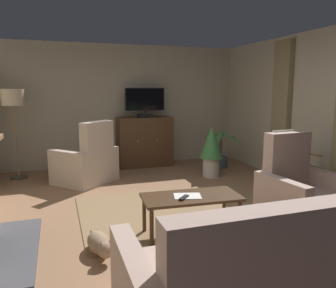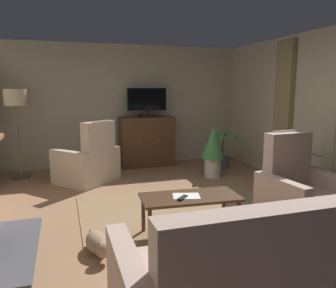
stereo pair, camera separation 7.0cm
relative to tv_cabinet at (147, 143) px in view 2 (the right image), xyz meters
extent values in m
cube|color=#936B4C|center=(-0.37, -2.91, -0.53)|extent=(5.69, 7.01, 0.04)
cube|color=#B2A88E|center=(-0.37, 0.35, 0.78)|extent=(5.69, 0.10, 2.58)
cube|color=#8E7F56|center=(2.11, -1.75, 0.91)|extent=(0.10, 0.44, 2.17)
cube|color=#8E704C|center=(-0.22, -2.75, -0.50)|extent=(2.69, 1.91, 0.01)
cube|color=#4C4C51|center=(-2.27, -3.34, -0.49)|extent=(0.50, 1.55, 0.04)
cube|color=#352315|center=(0.00, 0.00, -0.48)|extent=(1.09, 0.41, 0.06)
cube|color=#4C331E|center=(0.00, 0.00, 0.02)|extent=(1.15, 0.47, 1.06)
sphere|color=tan|center=(-0.21, -0.25, 0.08)|extent=(0.03, 0.03, 0.03)
sphere|color=tan|center=(0.21, -0.25, 0.08)|extent=(0.03, 0.03, 0.03)
cube|color=black|center=(0.00, -0.05, 0.58)|extent=(0.30, 0.20, 0.06)
cylinder|color=black|center=(0.00, -0.05, 0.65)|extent=(0.04, 0.04, 0.08)
cube|color=black|center=(0.00, -0.05, 0.93)|extent=(0.83, 0.05, 0.47)
cube|color=black|center=(0.00, -0.08, 0.93)|extent=(0.79, 0.01, 0.43)
cube|color=#422B19|center=(-0.38, -3.52, -0.06)|extent=(1.13, 0.59, 0.03)
cylinder|color=#422B19|center=(0.13, -3.35, -0.29)|extent=(0.04, 0.04, 0.43)
cylinder|color=#422B19|center=(-0.87, -3.28, -0.29)|extent=(0.04, 0.04, 0.43)
cylinder|color=#422B19|center=(0.11, -3.76, -0.29)|extent=(0.04, 0.04, 0.43)
cylinder|color=#422B19|center=(-0.89, -3.70, -0.29)|extent=(0.04, 0.04, 0.43)
cube|color=black|center=(-0.50, -3.59, -0.03)|extent=(0.16, 0.16, 0.02)
cube|color=silver|center=(-0.43, -3.53, -0.04)|extent=(0.35, 0.29, 0.01)
cube|color=#BC9E8E|center=(-0.42, -4.90, -0.31)|extent=(1.73, 0.94, 0.40)
cube|color=#BC9E8E|center=(-0.42, -5.27, 0.17)|extent=(1.73, 0.20, 0.55)
cube|color=slate|center=(-0.24, -5.04, 0.02)|extent=(0.36, 0.13, 0.36)
cube|color=#C6B29E|center=(-1.34, -0.90, -0.30)|extent=(1.03, 1.05, 0.42)
cube|color=#C6B29E|center=(-1.13, -1.14, 0.26)|extent=(0.61, 0.56, 0.68)
cube|color=#C6B29E|center=(-1.64, -1.16, -0.20)|extent=(0.63, 0.71, 0.62)
cube|color=#C6B29E|center=(-1.04, -0.64, -0.20)|extent=(0.63, 0.71, 0.62)
cube|color=white|center=(-1.09, -1.20, 0.50)|extent=(0.32, 0.28, 0.24)
cube|color=#BC9E8E|center=(1.07, -3.66, -0.30)|extent=(0.70, 0.90, 0.42)
cube|color=#BC9E8E|center=(1.04, -3.33, 0.25)|extent=(0.64, 0.24, 0.69)
cube|color=#BC9E8E|center=(1.45, -3.63, -0.20)|extent=(0.21, 0.85, 0.62)
cube|color=#BC9E8E|center=(0.69, -3.70, -0.20)|extent=(0.21, 0.85, 0.62)
cube|color=white|center=(1.04, -3.26, 0.49)|extent=(0.39, 0.06, 0.24)
cube|color=#4C703D|center=(1.68, -2.85, -0.06)|extent=(0.52, 0.47, 0.08)
cube|color=olive|center=(1.66, -2.66, 0.22)|extent=(0.44, 0.08, 0.56)
cylinder|color=olive|center=(1.48, -3.05, -0.30)|extent=(0.04, 0.04, 0.41)
cylinder|color=olive|center=(1.90, -3.01, -0.30)|extent=(0.04, 0.04, 0.41)
cylinder|color=olive|center=(1.45, -2.69, -0.30)|extent=(0.04, 0.04, 0.41)
cylinder|color=olive|center=(1.87, -2.65, -0.30)|extent=(0.04, 0.04, 0.41)
cylinder|color=olive|center=(1.90, -2.83, 0.16)|extent=(0.06, 0.34, 0.03)
cylinder|color=olive|center=(1.46, -2.87, 0.16)|extent=(0.06, 0.34, 0.03)
cylinder|color=beige|center=(0.96, -1.28, -0.32)|extent=(0.31, 0.31, 0.37)
cone|color=#3D7F42|center=(0.96, -1.28, 0.16)|extent=(0.43, 0.43, 0.60)
cylinder|color=#3D4C5B|center=(1.48, -0.65, -0.39)|extent=(0.30, 0.30, 0.23)
cylinder|color=brown|center=(1.48, -0.65, -0.07)|extent=(0.06, 0.06, 0.41)
cube|color=#4C8E47|center=(1.63, -0.68, 0.17)|extent=(0.31, 0.13, 0.09)
cube|color=#4C8E47|center=(1.58, -0.49, 0.17)|extent=(0.26, 0.36, 0.10)
cube|color=#4C8E47|center=(1.40, -0.49, 0.17)|extent=(0.21, 0.35, 0.13)
cube|color=#4C8E47|center=(1.31, -0.63, 0.17)|extent=(0.34, 0.12, 0.08)
cube|color=#4C8E47|center=(1.37, -0.80, 0.17)|extent=(0.26, 0.33, 0.15)
cube|color=#4C8E47|center=(1.58, -0.88, 0.17)|extent=(0.27, 0.47, 0.20)
ellipsoid|color=#937A5B|center=(-1.43, -3.62, -0.40)|extent=(0.27, 0.42, 0.21)
sphere|color=#937A5B|center=(-1.39, -3.86, -0.37)|extent=(0.16, 0.16, 0.16)
cone|color=#937A5B|center=(-1.35, -3.85, -0.30)|extent=(0.04, 0.04, 0.04)
cone|color=#937A5B|center=(-1.43, -3.87, -0.30)|extent=(0.04, 0.04, 0.04)
cylinder|color=#937A5B|center=(-1.45, -3.32, -0.44)|extent=(0.07, 0.22, 0.04)
cylinder|color=#4C4233|center=(-2.50, -0.25, -0.49)|extent=(0.31, 0.31, 0.04)
cylinder|color=olive|center=(-2.50, -0.25, 0.17)|extent=(0.03, 0.03, 1.35)
cylinder|color=beige|center=(-2.50, -0.25, 0.99)|extent=(0.40, 0.40, 0.29)
camera|label=1|loc=(-1.77, -6.85, 1.15)|focal=35.62mm
camera|label=2|loc=(-1.71, -6.88, 1.15)|focal=35.62mm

